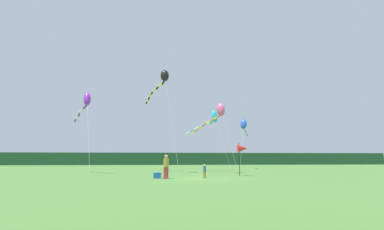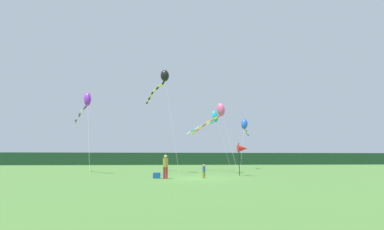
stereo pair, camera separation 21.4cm
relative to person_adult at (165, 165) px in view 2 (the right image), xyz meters
The scene contains 11 objects.
ground_plane 2.75m from the person_adult, ahead, with size 120.00×120.00×0.00m, color #477533.
distant_treeline 45.21m from the person_adult, 86.76° to the left, with size 108.00×2.35×2.93m, color #1E4228.
person_adult is the anchor object (origin of this frame).
person_child 3.01m from the person_adult, ahead, with size 0.24×0.24×1.07m.
cooler_box 1.13m from the person_adult, 144.36° to the left, with size 0.57×0.39×0.44m, color #1959B2.
banner_flag_pole 7.73m from the person_adult, 24.30° to the left, with size 0.90×0.70×2.95m.
kite_purple 13.26m from the person_adult, 138.47° to the left, with size 4.88×9.71×8.57m.
kite_rainbow 11.18m from the person_adult, 54.85° to the left, with size 3.86×8.89×7.64m.
kite_black 12.47m from the person_adult, 94.21° to the left, with size 4.16×9.49×11.38m.
kite_blue 21.31m from the person_adult, 56.69° to the left, with size 3.29×6.39×7.47m.
kite_cyan 16.85m from the person_adult, 67.61° to the left, with size 5.27×6.67×8.04m.
Camera 2 is at (-2.24, -20.56, 1.51)m, focal length 24.46 mm.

